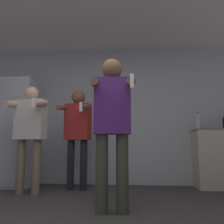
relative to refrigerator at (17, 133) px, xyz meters
The scene contains 7 objects.
wall_back 1.68m from the refrigerator, 13.88° to the left, with size 7.00×0.06×2.55m.
ceiling_slab 2.52m from the refrigerator, 33.24° to the right, with size 7.00×3.33×0.05m.
refrigerator is the anchor object (origin of this frame).
bottle_amber_bourbon 3.18m from the refrigerator, ahead, with size 0.08×0.08×0.31m.
person_woman_foreground 2.49m from the refrigerator, 41.31° to the right, with size 0.48×0.45×1.62m.
person_man_side 0.93m from the refrigerator, 52.47° to the right, with size 0.55×0.48×1.57m.
person_spectator_back 1.20m from the refrigerator, 13.32° to the right, with size 0.51×0.52×1.61m.
Camera 1 is at (0.55, -1.79, 0.65)m, focal length 40.00 mm.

